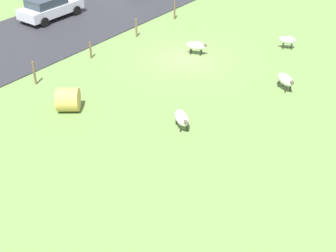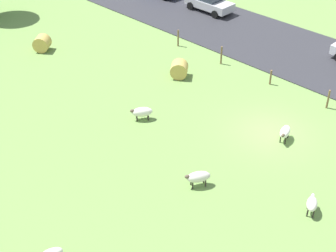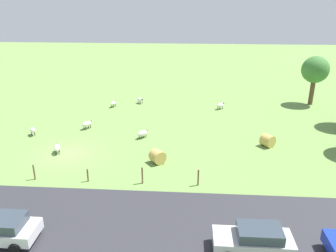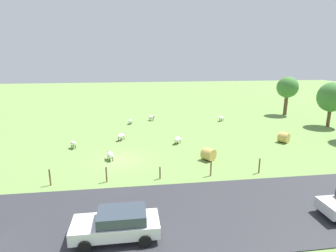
# 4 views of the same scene
# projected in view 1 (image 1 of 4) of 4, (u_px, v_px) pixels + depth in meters

# --- Properties ---
(ground_plane) EXTENTS (160.00, 160.00, 0.00)m
(ground_plane) POSITION_uv_depth(u_px,v_px,m) (186.00, 60.00, 27.67)
(ground_plane) COLOR #6B8E47
(road_strip) EXTENTS (8.00, 80.00, 0.06)m
(road_strip) POSITION_uv_depth(u_px,v_px,m) (70.00, 23.00, 32.56)
(road_strip) COLOR #2D2D33
(road_strip) RESTS_ON ground_plane
(sheep_0) EXTENTS (1.28, 1.07, 0.81)m
(sheep_0) POSITION_uv_depth(u_px,v_px,m) (286.00, 80.00, 24.33)
(sheep_0) COLOR silver
(sheep_0) RESTS_ON ground_plane
(sheep_2) EXTENTS (1.28, 1.15, 0.78)m
(sheep_2) POSITION_uv_depth(u_px,v_px,m) (182.00, 118.00, 21.29)
(sheep_2) COLOR silver
(sheep_2) RESTS_ON ground_plane
(sheep_3) EXTENTS (1.05, 0.85, 0.79)m
(sheep_3) POSITION_uv_depth(u_px,v_px,m) (288.00, 40.00, 28.68)
(sheep_3) COLOR silver
(sheep_3) RESTS_ON ground_plane
(sheep_4) EXTENTS (1.25, 0.84, 0.79)m
(sheep_4) POSITION_uv_depth(u_px,v_px,m) (196.00, 46.00, 27.98)
(sheep_4) COLOR white
(sheep_4) RESTS_ON ground_plane
(hay_bale_1) EXTENTS (1.50, 1.52, 1.13)m
(hay_bale_1) POSITION_uv_depth(u_px,v_px,m) (68.00, 100.00, 22.57)
(hay_bale_1) COLOR tan
(hay_bale_1) RESTS_ON ground_plane
(fence_post_0) EXTENTS (0.12, 0.12, 1.28)m
(fence_post_0) POSITION_uv_depth(u_px,v_px,m) (175.00, 10.00, 32.97)
(fence_post_0) COLOR brown
(fence_post_0) RESTS_ON ground_plane
(fence_post_1) EXTENTS (0.12, 0.12, 1.21)m
(fence_post_1) POSITION_uv_depth(u_px,v_px,m) (136.00, 28.00, 30.25)
(fence_post_1) COLOR brown
(fence_post_1) RESTS_ON ground_plane
(fence_post_2) EXTENTS (0.12, 0.12, 1.01)m
(fence_post_2) POSITION_uv_depth(u_px,v_px,m) (91.00, 50.00, 27.57)
(fence_post_2) COLOR brown
(fence_post_2) RESTS_ON ground_plane
(fence_post_3) EXTENTS (0.12, 0.12, 1.29)m
(fence_post_3) POSITION_uv_depth(u_px,v_px,m) (34.00, 73.00, 24.76)
(fence_post_3) COLOR brown
(fence_post_3) RESTS_ON ground_plane
(car_1) EXTENTS (2.11, 4.49, 1.53)m
(car_1) POSITION_uv_depth(u_px,v_px,m) (50.00, 7.00, 32.84)
(car_1) COLOR silver
(car_1) RESTS_ON road_strip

